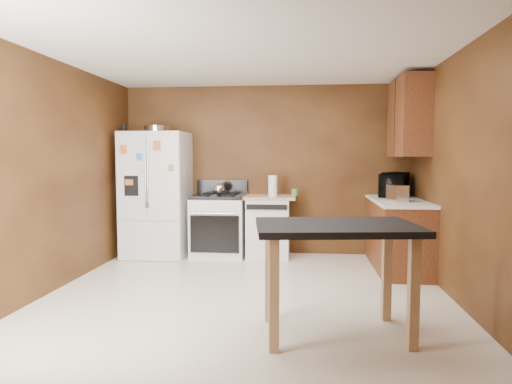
% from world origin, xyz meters
% --- Properties ---
extents(floor, '(4.50, 4.50, 0.00)m').
position_xyz_m(floor, '(0.00, 0.00, 0.00)').
color(floor, white).
rests_on(floor, ground).
extents(ceiling, '(4.50, 4.50, 0.00)m').
position_xyz_m(ceiling, '(0.00, 0.00, 2.50)').
color(ceiling, white).
rests_on(ceiling, ground).
extents(wall_back, '(4.20, 0.00, 4.20)m').
position_xyz_m(wall_back, '(0.00, 2.25, 1.25)').
color(wall_back, brown).
rests_on(wall_back, ground).
extents(wall_front, '(4.20, 0.00, 4.20)m').
position_xyz_m(wall_front, '(0.00, -2.25, 1.25)').
color(wall_front, brown).
rests_on(wall_front, ground).
extents(wall_left, '(0.00, 4.50, 4.50)m').
position_xyz_m(wall_left, '(-2.10, 0.00, 1.25)').
color(wall_left, brown).
rests_on(wall_left, ground).
extents(wall_right, '(0.00, 4.50, 4.50)m').
position_xyz_m(wall_right, '(2.10, 0.00, 1.25)').
color(wall_right, brown).
rests_on(wall_right, ground).
extents(roasting_pan, '(0.37, 0.37, 0.09)m').
position_xyz_m(roasting_pan, '(-1.53, 1.88, 1.85)').
color(roasting_pan, silver).
rests_on(roasting_pan, refrigerator).
extents(pen_cup, '(0.08, 0.08, 0.12)m').
position_xyz_m(pen_cup, '(-2.00, 1.81, 1.86)').
color(pen_cup, black).
rests_on(pen_cup, refrigerator).
extents(kettle, '(0.17, 0.17, 0.17)m').
position_xyz_m(kettle, '(-0.62, 1.83, 0.99)').
color(kettle, silver).
rests_on(kettle, gas_range).
extents(paper_towel, '(0.15, 0.15, 0.30)m').
position_xyz_m(paper_towel, '(0.15, 1.86, 1.04)').
color(paper_towel, white).
rests_on(paper_towel, dishwasher).
extents(green_canister, '(0.11, 0.11, 0.10)m').
position_xyz_m(green_canister, '(0.45, 1.98, 0.94)').
color(green_canister, green).
rests_on(green_canister, dishwasher).
extents(toaster, '(0.23, 0.31, 0.20)m').
position_xyz_m(toaster, '(1.73, 1.16, 1.00)').
color(toaster, silver).
rests_on(toaster, right_cabinets).
extents(microwave, '(0.56, 0.65, 0.30)m').
position_xyz_m(microwave, '(1.82, 1.86, 1.05)').
color(microwave, black).
rests_on(microwave, right_cabinets).
extents(refrigerator, '(0.90, 0.80, 1.80)m').
position_xyz_m(refrigerator, '(-1.55, 1.86, 0.90)').
color(refrigerator, white).
rests_on(refrigerator, ground).
extents(gas_range, '(0.76, 0.68, 1.10)m').
position_xyz_m(gas_range, '(-0.64, 1.92, 0.46)').
color(gas_range, white).
rests_on(gas_range, ground).
extents(dishwasher, '(0.78, 0.63, 0.89)m').
position_xyz_m(dishwasher, '(0.08, 1.95, 0.45)').
color(dishwasher, white).
rests_on(dishwasher, ground).
extents(right_cabinets, '(0.63, 1.58, 2.45)m').
position_xyz_m(right_cabinets, '(1.84, 1.48, 0.91)').
color(right_cabinets, brown).
rests_on(right_cabinets, ground).
extents(island, '(1.37, 1.00, 0.91)m').
position_xyz_m(island, '(0.84, -0.89, 0.77)').
color(island, black).
rests_on(island, ground).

